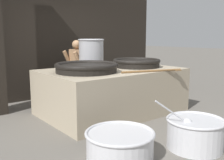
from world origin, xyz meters
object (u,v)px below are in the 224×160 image
at_px(prep_bowl_vegetables, 195,132).
at_px(prep_bowl_meat, 120,144).
at_px(giant_wok_near, 86,67).
at_px(giant_wok_far, 136,63).
at_px(stock_pot, 91,52).
at_px(cook, 77,69).

height_order(prep_bowl_vegetables, prep_bowl_meat, prep_bowl_vegetables).
bearing_deg(prep_bowl_meat, prep_bowl_vegetables, -20.51).
bearing_deg(prep_bowl_vegetables, giant_wok_near, 102.58).
height_order(giant_wok_far, stock_pot, stock_pot).
bearing_deg(giant_wok_near, giant_wok_far, 1.66).
bearing_deg(stock_pot, prep_bowl_vegetables, -92.17).
bearing_deg(cook, stock_pot, 90.83).
bearing_deg(stock_pot, giant_wok_near, -129.95).
distance_m(giant_wok_far, stock_pot, 1.03).
relative_size(stock_pot, prep_bowl_vegetables, 0.59).
distance_m(giant_wok_far, cook, 1.47).
relative_size(giant_wok_far, prep_bowl_vegetables, 1.01).
distance_m(giant_wok_far, prep_bowl_meat, 2.73).
height_order(giant_wok_near, prep_bowl_vegetables, giant_wok_near).
relative_size(giant_wok_near, prep_bowl_meat, 1.31).
height_order(giant_wok_near, prep_bowl_meat, giant_wok_near).
bearing_deg(giant_wok_far, prep_bowl_vegetables, -112.19).
distance_m(stock_pot, prep_bowl_meat, 2.85).
xyz_separation_m(giant_wok_far, cook, (-0.82, 1.21, -0.20)).
bearing_deg(prep_bowl_meat, giant_wok_near, 70.59).
xyz_separation_m(giant_wok_near, prep_bowl_meat, (-0.60, -1.70, -0.81)).
distance_m(cook, prep_bowl_vegetables, 3.40).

